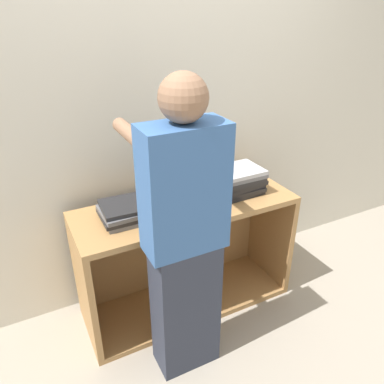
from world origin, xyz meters
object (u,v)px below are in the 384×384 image
(laptop_stack_right, at_px, (236,181))
(laptop_open, at_px, (183,194))
(person, at_px, (184,241))
(laptop_stack_left, at_px, (130,211))

(laptop_stack_right, bearing_deg, laptop_open, 172.43)
(person, bearing_deg, laptop_open, 64.90)
(laptop_open, height_order, laptop_stack_right, laptop_open)
(laptop_stack_right, relative_size, person, 0.21)
(laptop_stack_left, relative_size, person, 0.21)
(laptop_open, bearing_deg, person, -115.10)
(laptop_stack_right, bearing_deg, person, -144.22)
(laptop_open, distance_m, laptop_stack_right, 0.36)
(laptop_open, distance_m, person, 0.50)
(laptop_stack_right, distance_m, person, 0.70)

